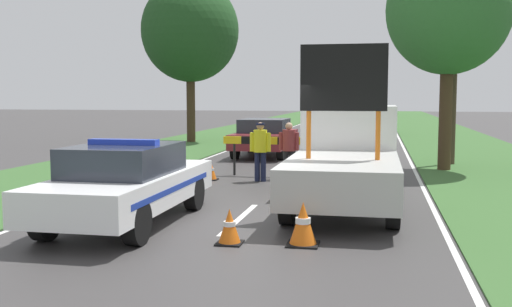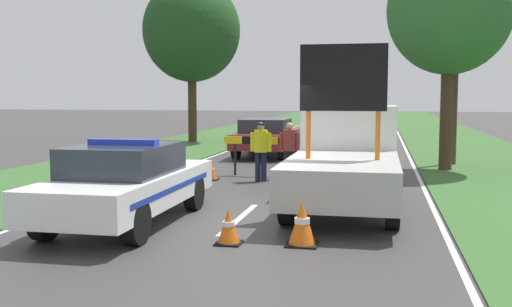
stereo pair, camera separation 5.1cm
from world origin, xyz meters
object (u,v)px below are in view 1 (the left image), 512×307
roadside_tree_near_left (449,10)px  traffic_cone_centre_front (303,224)px  traffic_cone_near_truck (211,171)px  work_truck (347,155)px  police_car (127,182)px  queued_car_sedan_black (367,121)px  queued_car_van_white (368,126)px  police_officer (260,146)px  road_barrier (278,144)px  queued_car_wagon_maroon (265,136)px  pedestrian_civilian (289,146)px  traffic_cone_near_police (230,227)px  utility_pole (456,30)px  roadside_tree_near_right (190,31)px

roadside_tree_near_left → traffic_cone_centre_front: bearing=-107.2°
traffic_cone_near_truck → roadside_tree_near_left: size_ratio=0.07×
work_truck → police_car: bearing=41.5°
queued_car_sedan_black → queued_car_van_white: bearing=91.2°
police_officer → road_barrier: bearing=-104.8°
police_officer → queued_car_van_white: police_officer is taller
queued_car_wagon_maroon → roadside_tree_near_left: 8.17m
queued_car_van_white → roadside_tree_near_left: (2.51, -10.89, 4.06)m
queued_car_wagon_maroon → queued_car_sedan_black: bearing=-104.8°
work_truck → pedestrian_civilian: 3.88m
work_truck → traffic_cone_near_police: (-1.59, -4.00, -0.76)m
queued_car_van_white → roadside_tree_near_left: size_ratio=0.68×
queued_car_wagon_maroon → queued_car_van_white: (3.73, 7.57, 0.04)m
police_car → utility_pole: bearing=60.1°
queued_car_van_white → work_truck: bearing=89.5°
police_car → traffic_cone_near_police: 2.46m
pedestrian_civilian → roadside_tree_near_left: roadside_tree_near_left is taller
police_car → roadside_tree_near_right: roadside_tree_near_right is taller
queued_car_sedan_black → traffic_cone_near_truck: bearing=79.4°
traffic_cone_near_police → traffic_cone_near_truck: size_ratio=1.10×
pedestrian_civilian → traffic_cone_centre_front: (1.30, -7.30, -0.58)m
work_truck → utility_pole: utility_pole is taller
work_truck → roadside_tree_near_right: bearing=-57.9°
police_officer → queued_car_sedan_black: size_ratio=0.38×
traffic_cone_centre_front → work_truck: bearing=83.1°
queued_car_sedan_black → roadside_tree_near_right: 12.36m
traffic_cone_near_truck → queued_car_sedan_black: 20.79m
utility_pole → road_barrier: bearing=-142.9°
pedestrian_civilian → queued_car_van_white: (1.91, 13.67, -0.12)m
work_truck → pedestrian_civilian: work_truck is taller
pedestrian_civilian → traffic_cone_centre_front: bearing=-84.9°
work_truck → roadside_tree_near_right: roadside_tree_near_right is taller
roadside_tree_near_right → police_officer: bearing=-64.7°
work_truck → traffic_cone_near_truck: 4.80m
pedestrian_civilian → roadside_tree_near_left: (4.42, 2.78, 3.94)m
work_truck → queued_car_wagon_maroon: work_truck is taller
police_car → pedestrian_civilian: size_ratio=3.09×
work_truck → queued_car_wagon_maroon: size_ratio=1.30×
traffic_cone_centre_front → roadside_tree_near_right: bearing=112.4°
roadside_tree_near_right → work_truck: bearing=-61.5°
work_truck → police_officer: 3.73m
police_car → queued_car_wagon_maroon: police_car is taller
work_truck → roadside_tree_near_left: roadside_tree_near_left is taller
pedestrian_civilian → traffic_cone_near_truck: (-2.05, -0.66, -0.67)m
police_car → utility_pole: utility_pole is taller
road_barrier → traffic_cone_near_truck: bearing=-143.2°
roadside_tree_near_right → police_car: bearing=-75.8°
traffic_cone_near_truck → queued_car_sedan_black: bearing=79.4°
traffic_cone_near_police → utility_pole: (4.66, 11.86, 4.15)m
queued_car_wagon_maroon → roadside_tree_near_left: roadside_tree_near_left is taller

